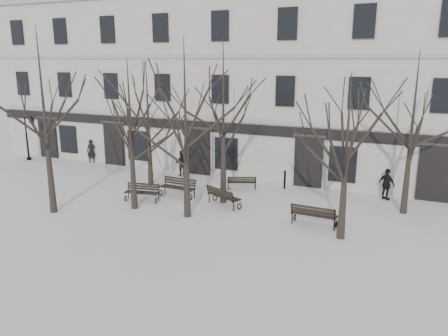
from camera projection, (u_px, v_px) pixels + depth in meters
The scene contains 20 objects.
ground at pixel (189, 224), 19.46m from camera, with size 100.00×100.00×0.00m, color silver.
building at pixel (277, 84), 29.64m from camera, with size 40.40×10.20×11.40m.
tree_0 at pixel (43, 100), 19.68m from camera, with size 6.01×6.01×8.58m.
tree_1 at pixel (130, 117), 20.41m from camera, with size 5.05×5.05×7.22m.
tree_2 at pixel (185, 108), 19.16m from camera, with size 5.66×5.66×8.08m.
tree_3 at pixel (347, 138), 16.90m from camera, with size 4.67×4.67×6.67m.
tree_4 at pixel (148, 110), 24.40m from camera, with size 4.93×4.93×7.04m.
tree_5 at pixel (223, 103), 21.16m from camera, with size 5.66×5.66×8.08m.
tree_6 at pixel (414, 114), 19.71m from camera, with size 5.29×5.29×7.56m.
bench_0 at pixel (142, 192), 22.55m from camera, with size 1.85×0.95×0.89m.
bench_1 at pixel (223, 196), 21.69m from camera, with size 2.02×1.42×0.97m.
bench_2 at pixel (314, 214), 19.07m from camera, with size 2.01×0.82×1.00m.
bench_3 at pixel (178, 187), 23.23m from camera, with size 1.99×0.80×0.99m.
bench_4 at pixel (242, 182), 24.48m from camera, with size 1.68×1.14×0.81m.
lamp_post at pixel (29, 135), 31.31m from camera, with size 1.01×0.38×3.23m.
bollard_a at pixel (184, 168), 26.87m from camera, with size 0.15×0.15×1.19m.
bollard_b at pixel (285, 179), 24.60m from camera, with size 0.14×0.14×1.07m.
pedestrian_a at pixel (92, 162), 31.05m from camera, with size 0.60×0.39×1.63m, color black.
pedestrian_b at pixel (182, 175), 27.59m from camera, with size 0.78×0.60×1.60m, color black.
pedestrian_c at pixel (385, 200), 22.82m from camera, with size 0.98×0.41×1.67m, color black.
Camera 1 is at (8.79, -16.11, 7.13)m, focal length 35.00 mm.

